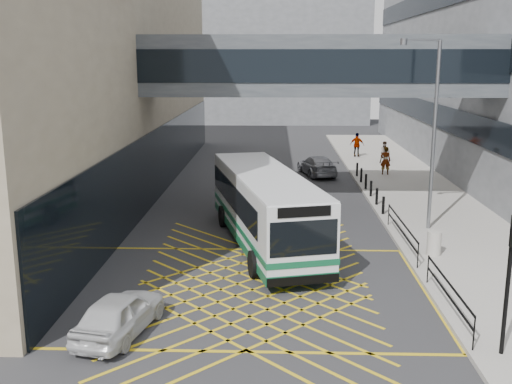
# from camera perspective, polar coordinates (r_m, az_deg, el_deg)

# --- Properties ---
(ground) EXTENTS (120.00, 120.00, 0.00)m
(ground) POSITION_cam_1_polar(r_m,az_deg,el_deg) (21.09, -0.36, -9.31)
(ground) COLOR #333335
(building_far) EXTENTS (28.00, 16.00, 18.00)m
(building_far) POSITION_cam_1_polar(r_m,az_deg,el_deg) (79.60, -0.13, 13.44)
(building_far) COLOR slate
(building_far) RESTS_ON ground
(skybridge) EXTENTS (20.00, 4.10, 3.00)m
(skybridge) POSITION_cam_1_polar(r_m,az_deg,el_deg) (31.63, 6.04, 11.88)
(skybridge) COLOR #454B50
(skybridge) RESTS_ON ground
(pavement) EXTENTS (6.00, 54.00, 0.16)m
(pavement) POSITION_cam_1_polar(r_m,az_deg,el_deg) (36.36, 14.91, -0.19)
(pavement) COLOR #A9A49B
(pavement) RESTS_ON ground
(box_junction) EXTENTS (12.00, 9.00, 0.01)m
(box_junction) POSITION_cam_1_polar(r_m,az_deg,el_deg) (21.09, -0.36, -9.30)
(box_junction) COLOR gold
(box_junction) RESTS_ON ground
(bus) EXTENTS (5.33, 11.62, 3.18)m
(bus) POSITION_cam_1_polar(r_m,az_deg,el_deg) (25.54, 0.81, -1.37)
(bus) COLOR silver
(bus) RESTS_ON ground
(car_white) EXTENTS (2.52, 4.35, 1.30)m
(car_white) POSITION_cam_1_polar(r_m,az_deg,el_deg) (18.15, -12.87, -11.18)
(car_white) COLOR silver
(car_white) RESTS_ON ground
(car_dark) EXTENTS (1.67, 4.10, 1.27)m
(car_dark) POSITION_cam_1_polar(r_m,az_deg,el_deg) (32.50, 0.56, -0.24)
(car_dark) COLOR black
(car_dark) RESTS_ON ground
(car_silver) EXTENTS (2.91, 4.84, 1.41)m
(car_silver) POSITION_cam_1_polar(r_m,az_deg,el_deg) (41.37, 5.83, 2.58)
(car_silver) COLOR gray
(car_silver) RESTS_ON ground
(traffic_light) EXTENTS (0.27, 0.44, 3.87)m
(traffic_light) POSITION_cam_1_polar(r_m,az_deg,el_deg) (16.82, 23.15, -6.45)
(traffic_light) COLOR black
(traffic_light) RESTS_ON pavement
(street_lamp) EXTENTS (1.93, 0.67, 8.55)m
(street_lamp) POSITION_cam_1_polar(r_m,az_deg,el_deg) (28.00, 16.31, 6.28)
(street_lamp) COLOR slate
(street_lamp) RESTS_ON pavement
(litter_bin) EXTENTS (0.56, 0.56, 0.97)m
(litter_bin) POSITION_cam_1_polar(r_m,az_deg,el_deg) (25.06, 16.60, -4.69)
(litter_bin) COLOR #ADA89E
(litter_bin) RESTS_ON pavement
(kerb_railings) EXTENTS (0.05, 12.54, 1.00)m
(kerb_railings) POSITION_cam_1_polar(r_m,az_deg,el_deg) (23.08, 15.33, -5.49)
(kerb_railings) COLOR black
(kerb_railings) RESTS_ON pavement
(bollards) EXTENTS (0.14, 10.14, 0.90)m
(bollards) POSITION_cam_1_polar(r_m,az_deg,el_deg) (35.73, 10.65, 0.67)
(bollards) COLOR black
(bollards) RESTS_ON pavement
(pedestrian_a) EXTENTS (0.79, 0.59, 1.89)m
(pedestrian_a) POSITION_cam_1_polar(r_m,az_deg,el_deg) (41.46, 12.23, 2.94)
(pedestrian_a) COLOR gray
(pedestrian_a) RESTS_ON pavement
(pedestrian_b) EXTENTS (0.87, 0.61, 1.63)m
(pedestrian_b) POSITION_cam_1_polar(r_m,az_deg,el_deg) (45.95, 12.18, 3.71)
(pedestrian_b) COLOR gray
(pedestrian_b) RESTS_ON pavement
(pedestrian_c) EXTENTS (1.23, 0.84, 1.91)m
(pedestrian_c) POSITION_cam_1_polar(r_m,az_deg,el_deg) (48.51, 9.60, 4.44)
(pedestrian_c) COLOR gray
(pedestrian_c) RESTS_ON pavement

